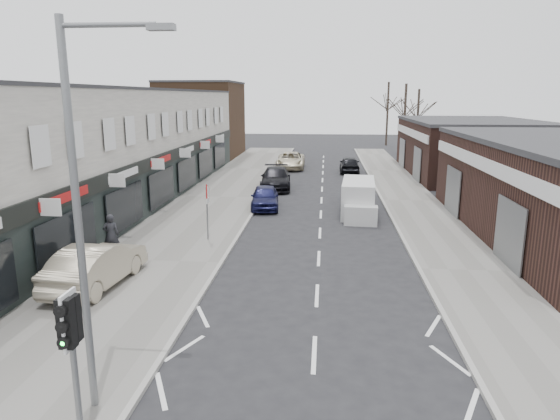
% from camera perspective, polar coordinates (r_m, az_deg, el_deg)
% --- Properties ---
extents(ground, '(160.00, 160.00, 0.00)m').
position_cam_1_polar(ground, '(12.04, 3.68, -20.72)').
color(ground, black).
rests_on(ground, ground).
extents(pavement_left, '(5.50, 64.00, 0.12)m').
position_cam_1_polar(pavement_left, '(33.43, -6.88, 1.43)').
color(pavement_left, slate).
rests_on(pavement_left, ground).
extents(pavement_right, '(3.50, 64.00, 0.12)m').
position_cam_1_polar(pavement_right, '(33.17, 14.75, 1.00)').
color(pavement_right, slate).
rests_on(pavement_right, ground).
extents(shop_terrace_left, '(8.00, 41.00, 7.10)m').
position_cam_1_polar(shop_terrace_left, '(32.69, -19.72, 6.70)').
color(shop_terrace_left, silver).
rests_on(shop_terrace_left, ground).
extents(brick_block_far, '(8.00, 10.00, 8.00)m').
position_cam_1_polar(brick_block_far, '(56.76, -8.90, 10.07)').
color(brick_block_far, '#462F1E').
rests_on(brick_block_far, ground).
extents(right_unit_far, '(10.00, 16.00, 4.50)m').
position_cam_1_polar(right_unit_far, '(45.93, 20.87, 6.56)').
color(right_unit_far, '#331C17').
rests_on(right_unit_far, ground).
extents(tree_far_a, '(3.60, 3.60, 8.00)m').
position_cam_1_polar(tree_far_a, '(59.07, 13.82, 6.07)').
color(tree_far_a, '#382D26').
rests_on(tree_far_a, ground).
extents(tree_far_b, '(3.60, 3.60, 7.50)m').
position_cam_1_polar(tree_far_b, '(65.36, 15.24, 6.61)').
color(tree_far_b, '#382D26').
rests_on(tree_far_b, ground).
extents(tree_far_c, '(3.60, 3.60, 8.50)m').
position_cam_1_polar(tree_far_c, '(70.83, 12.01, 7.24)').
color(tree_far_c, '#382D26').
rests_on(tree_far_c, ground).
extents(traffic_light, '(0.28, 0.60, 3.10)m').
position_cam_1_polar(traffic_light, '(10.16, -22.81, -12.89)').
color(traffic_light, slate).
rests_on(traffic_light, pavement_left).
extents(street_lamp, '(2.23, 0.22, 8.00)m').
position_cam_1_polar(street_lamp, '(10.56, -21.42, 0.85)').
color(street_lamp, slate).
rests_on(street_lamp, pavement_left).
extents(warning_sign, '(0.12, 0.80, 2.70)m').
position_cam_1_polar(warning_sign, '(23.10, -8.28, 1.64)').
color(warning_sign, slate).
rests_on(warning_sign, pavement_left).
extents(white_van, '(2.07, 5.16, 1.97)m').
position_cam_1_polar(white_van, '(28.76, 8.93, 1.26)').
color(white_van, silver).
rests_on(white_van, ground).
extents(sedan_on_pavement, '(2.06, 4.82, 1.55)m').
position_cam_1_polar(sedan_on_pavement, '(18.70, -20.24, -5.89)').
color(sedan_on_pavement, '#ADA28B').
rests_on(sedan_on_pavement, pavement_left).
extents(pedestrian, '(0.72, 0.53, 1.80)m').
position_cam_1_polar(pedestrian, '(21.87, -18.73, -2.74)').
color(pedestrian, black).
rests_on(pedestrian, pavement_left).
extents(parked_car_left_a, '(2.00, 4.18, 1.38)m').
position_cam_1_polar(parked_car_left_a, '(30.14, -1.74, 1.47)').
color(parked_car_left_a, '#121338').
rests_on(parked_car_left_a, ground).
extents(parked_car_left_b, '(2.54, 5.43, 1.53)m').
position_cam_1_polar(parked_car_left_b, '(36.59, -0.50, 3.64)').
color(parked_car_left_b, black).
rests_on(parked_car_left_b, ground).
extents(parked_car_left_c, '(2.65, 5.54, 1.52)m').
position_cam_1_polar(parked_car_left_c, '(46.90, 1.22, 5.68)').
color(parked_car_left_c, beige).
rests_on(parked_car_left_c, ground).
extents(parked_car_right_a, '(1.75, 4.73, 1.55)m').
position_cam_1_polar(parked_car_right_a, '(31.46, 8.78, 1.97)').
color(parked_car_right_a, silver).
rests_on(parked_car_right_a, ground).
extents(parked_car_right_b, '(1.74, 4.24, 1.44)m').
position_cam_1_polar(parked_car_right_b, '(44.78, 7.96, 5.16)').
color(parked_car_right_b, black).
rests_on(parked_car_right_b, ground).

